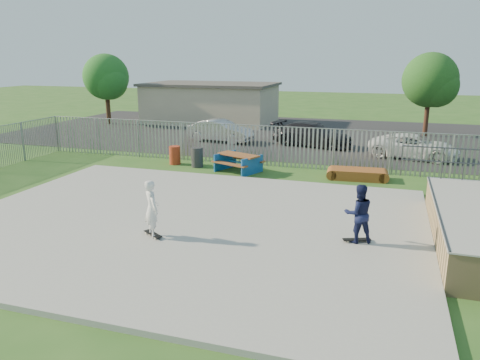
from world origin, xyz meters
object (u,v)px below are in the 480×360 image
(funbox, at_px, (357,174))
(skater_navy, at_px, (359,213))
(picnic_table, at_px, (238,163))
(tree_mid, at_px, (430,80))
(tree_left, at_px, (106,77))
(trash_bin_red, at_px, (175,155))
(car_silver, at_px, (221,131))
(car_dark, at_px, (313,134))
(car_white, at_px, (414,146))
(trash_bin_grey, at_px, (197,157))
(skater_white, at_px, (152,209))

(funbox, xyz_separation_m, skater_navy, (0.53, -7.83, 0.78))
(skater_navy, bearing_deg, picnic_table, -73.07)
(skater_navy, bearing_deg, tree_mid, -119.70)
(tree_left, bearing_deg, trash_bin_red, -45.77)
(picnic_table, bearing_deg, tree_mid, 78.34)
(funbox, xyz_separation_m, car_silver, (-8.99, 6.96, 0.49))
(tree_mid, bearing_deg, car_dark, -138.28)
(funbox, distance_m, car_dark, 7.95)
(car_dark, height_order, car_white, car_dark)
(trash_bin_red, bearing_deg, car_dark, 50.26)
(trash_bin_grey, xyz_separation_m, car_silver, (-1.29, 6.91, 0.23))
(picnic_table, bearing_deg, car_white, 57.21)
(car_dark, relative_size, car_white, 1.07)
(funbox, relative_size, skater_navy, 1.36)
(tree_mid, bearing_deg, skater_white, -111.35)
(car_dark, bearing_deg, picnic_table, 175.72)
(trash_bin_red, relative_size, car_white, 0.20)
(car_silver, bearing_deg, tree_mid, -54.59)
(trash_bin_grey, bearing_deg, tree_mid, 49.61)
(tree_left, distance_m, skater_navy, 28.90)
(trash_bin_red, height_order, skater_navy, skater_navy)
(trash_bin_grey, xyz_separation_m, car_dark, (4.52, 7.23, 0.25))
(car_dark, bearing_deg, trash_bin_grey, 160.54)
(skater_white, bearing_deg, picnic_table, -45.22)
(tree_left, relative_size, tree_mid, 0.99)
(car_dark, bearing_deg, skater_white, -174.54)
(car_dark, height_order, skater_white, skater_white)
(picnic_table, bearing_deg, car_dark, 95.14)
(tree_left, bearing_deg, trash_bin_grey, -43.17)
(funbox, height_order, tree_mid, tree_mid)
(skater_white, bearing_deg, trash_bin_grey, -31.79)
(funbox, distance_m, skater_navy, 7.89)
(car_dark, height_order, skater_navy, skater_navy)
(skater_white, bearing_deg, car_silver, -33.63)
(tree_mid, bearing_deg, car_silver, -153.24)
(funbox, xyz_separation_m, tree_mid, (3.56, 13.28, 3.53))
(trash_bin_grey, xyz_separation_m, tree_left, (-12.68, 11.89, 3.23))
(car_silver, bearing_deg, skater_white, -158.28)
(trash_bin_red, relative_size, car_silver, 0.22)
(trash_bin_red, distance_m, trash_bin_grey, 1.33)
(car_dark, bearing_deg, tree_mid, -35.71)
(skater_navy, height_order, skater_white, same)
(trash_bin_red, distance_m, car_silver, 6.70)
(tree_mid, xyz_separation_m, skater_white, (-8.80, -22.50, -2.76))
(trash_bin_grey, height_order, car_white, car_white)
(funbox, distance_m, trash_bin_red, 9.02)
(picnic_table, relative_size, trash_bin_red, 2.68)
(car_dark, relative_size, skater_navy, 2.89)
(tree_left, bearing_deg, car_silver, -23.61)
(car_silver, relative_size, skater_white, 2.49)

